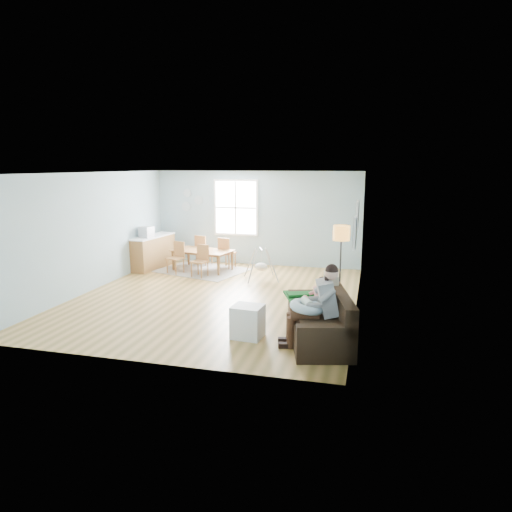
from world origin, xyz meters
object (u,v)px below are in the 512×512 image
(counter, at_px, (153,252))
(baby_swing, at_px, (261,266))
(chair_se, at_px, (201,259))
(chair_ne, at_px, (226,251))
(floor_lamp, at_px, (341,240))
(dining_table, at_px, (202,260))
(sofa, at_px, (322,322))
(father, at_px, (317,303))
(chair_nw, at_px, (202,248))
(chair_sw, at_px, (177,256))
(monitor, at_px, (146,232))
(storage_cube, at_px, (247,321))
(toddler, at_px, (316,295))

(counter, distance_m, baby_swing, 3.34)
(chair_se, bearing_deg, chair_ne, 73.24)
(floor_lamp, relative_size, dining_table, 1.03)
(sofa, xyz_separation_m, floor_lamp, (0.14, 1.94, 1.08))
(father, bearing_deg, chair_nw, 126.92)
(chair_sw, distance_m, monitor, 1.10)
(sofa, height_order, storage_cube, sofa)
(floor_lamp, relative_size, baby_swing, 1.61)
(toddler, height_order, storage_cube, toddler)
(sofa, xyz_separation_m, chair_nw, (-3.99, 4.92, 0.20))
(dining_table, height_order, chair_sw, chair_sw)
(chair_sw, relative_size, counter, 0.50)
(father, bearing_deg, chair_sw, 135.62)
(chair_ne, xyz_separation_m, monitor, (-2.03, -0.75, 0.57))
(floor_lamp, relative_size, chair_sw, 1.97)
(floor_lamp, relative_size, chair_se, 2.01)
(storage_cube, relative_size, chair_nw, 0.63)
(dining_table, bearing_deg, monitor, -155.29)
(dining_table, relative_size, chair_nw, 1.83)
(sofa, height_order, toddler, toddler)
(chair_sw, bearing_deg, dining_table, 37.68)
(chair_se, bearing_deg, father, -48.51)
(monitor, bearing_deg, sofa, -36.95)
(storage_cube, height_order, dining_table, dining_table)
(counter, relative_size, monitor, 4.43)
(dining_table, distance_m, monitor, 1.70)
(chair_se, relative_size, chair_nw, 0.94)
(storage_cube, xyz_separation_m, baby_swing, (-0.70, 3.87, 0.09))
(sofa, bearing_deg, father, -100.09)
(chair_ne, distance_m, counter, 2.05)
(dining_table, bearing_deg, chair_se, -58.91)
(monitor, bearing_deg, counter, 85.56)
(floor_lamp, distance_m, counter, 5.90)
(chair_nw, bearing_deg, dining_table, -70.42)
(sofa, xyz_separation_m, father, (-0.06, -0.32, 0.42))
(monitor, bearing_deg, father, -39.40)
(sofa, bearing_deg, toddler, 125.37)
(sofa, distance_m, dining_table, 5.69)
(dining_table, height_order, chair_ne, chair_ne)
(sofa, height_order, monitor, monitor)
(father, height_order, chair_se, father)
(father, relative_size, monitor, 3.54)
(monitor, bearing_deg, chair_sw, -5.65)
(toddler, distance_m, monitor, 6.36)
(dining_table, relative_size, baby_swing, 1.56)
(father, height_order, counter, father)
(toddler, height_order, monitor, monitor)
(toddler, xyz_separation_m, dining_table, (-3.64, 4.10, -0.41))
(toddler, relative_size, chair_nw, 0.90)
(baby_swing, bearing_deg, floor_lamp, -39.35)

